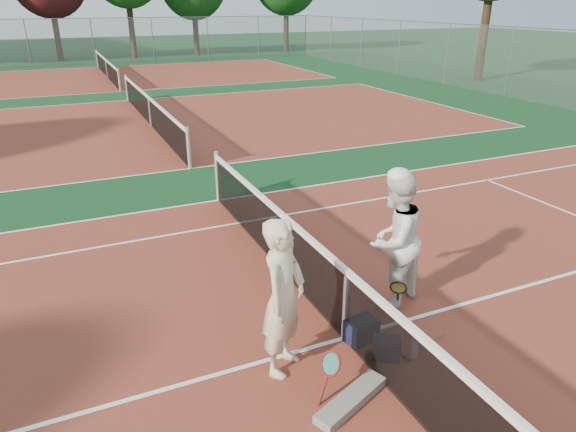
{
  "coord_description": "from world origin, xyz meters",
  "views": [
    {
      "loc": [
        -2.92,
        -4.74,
        4.04
      ],
      "look_at": [
        0.0,
        1.77,
        1.05
      ],
      "focal_mm": 32.0,
      "sensor_mm": 36.0,
      "label": 1
    }
  ],
  "objects_px": {
    "net_main": "(345,305)",
    "racket_red": "(330,375)",
    "racket_black_held": "(398,297)",
    "racket_spare": "(384,341)",
    "sports_bag_navy": "(361,331)",
    "player_a": "(283,297)",
    "player_b": "(394,240)",
    "water_bottle": "(415,346)",
    "sports_bag_purple": "(386,348)"
  },
  "relations": [
    {
      "from": "player_a",
      "to": "sports_bag_navy",
      "type": "distance_m",
      "value": 1.37
    },
    {
      "from": "player_a",
      "to": "player_b",
      "type": "height_order",
      "value": "player_b"
    },
    {
      "from": "racket_black_held",
      "to": "water_bottle",
      "type": "bearing_deg",
      "value": 18.36
    },
    {
      "from": "racket_black_held",
      "to": "sports_bag_purple",
      "type": "distance_m",
      "value": 1.0
    },
    {
      "from": "player_b",
      "to": "water_bottle",
      "type": "bearing_deg",
      "value": 48.3
    },
    {
      "from": "player_b",
      "to": "sports_bag_navy",
      "type": "bearing_deg",
      "value": 15.18
    },
    {
      "from": "net_main",
      "to": "racket_black_held",
      "type": "bearing_deg",
      "value": 11.36
    },
    {
      "from": "racket_red",
      "to": "net_main",
      "type": "bearing_deg",
      "value": 25.17
    },
    {
      "from": "player_a",
      "to": "racket_red",
      "type": "xyz_separation_m",
      "value": [
        0.27,
        -0.66,
        -0.68
      ]
    },
    {
      "from": "net_main",
      "to": "water_bottle",
      "type": "bearing_deg",
      "value": -47.24
    },
    {
      "from": "player_a",
      "to": "racket_black_held",
      "type": "height_order",
      "value": "player_a"
    },
    {
      "from": "player_b",
      "to": "water_bottle",
      "type": "height_order",
      "value": "player_b"
    },
    {
      "from": "player_a",
      "to": "sports_bag_purple",
      "type": "bearing_deg",
      "value": -59.81
    },
    {
      "from": "net_main",
      "to": "player_a",
      "type": "height_order",
      "value": "player_a"
    },
    {
      "from": "racket_black_held",
      "to": "sports_bag_purple",
      "type": "bearing_deg",
      "value": -2.84
    },
    {
      "from": "player_b",
      "to": "water_bottle",
      "type": "distance_m",
      "value": 1.51
    },
    {
      "from": "player_a",
      "to": "sports_bag_navy",
      "type": "bearing_deg",
      "value": -40.83
    },
    {
      "from": "racket_black_held",
      "to": "sports_bag_purple",
      "type": "xyz_separation_m",
      "value": [
        -0.67,
        -0.73,
        -0.14
      ]
    },
    {
      "from": "racket_red",
      "to": "sports_bag_navy",
      "type": "relative_size",
      "value": 1.39
    },
    {
      "from": "sports_bag_navy",
      "to": "racket_black_held",
      "type": "bearing_deg",
      "value": 22.57
    },
    {
      "from": "net_main",
      "to": "player_a",
      "type": "distance_m",
      "value": 1.05
    },
    {
      "from": "racket_red",
      "to": "racket_spare",
      "type": "relative_size",
      "value": 0.92
    },
    {
      "from": "racket_black_held",
      "to": "racket_spare",
      "type": "height_order",
      "value": "racket_black_held"
    },
    {
      "from": "player_a",
      "to": "water_bottle",
      "type": "relative_size",
      "value": 6.39
    },
    {
      "from": "racket_red",
      "to": "water_bottle",
      "type": "height_order",
      "value": "racket_red"
    },
    {
      "from": "racket_red",
      "to": "sports_bag_purple",
      "type": "height_order",
      "value": "racket_red"
    },
    {
      "from": "net_main",
      "to": "racket_red",
      "type": "xyz_separation_m",
      "value": [
        -0.66,
        -0.84,
        -0.23
      ]
    },
    {
      "from": "racket_red",
      "to": "racket_black_held",
      "type": "height_order",
      "value": "racket_red"
    },
    {
      "from": "sports_bag_navy",
      "to": "water_bottle",
      "type": "height_order",
      "value": "sports_bag_navy"
    },
    {
      "from": "racket_spare",
      "to": "sports_bag_navy",
      "type": "xyz_separation_m",
      "value": [
        -0.26,
        0.14,
        0.14
      ]
    },
    {
      "from": "player_b",
      "to": "sports_bag_purple",
      "type": "relative_size",
      "value": 5.97
    },
    {
      "from": "net_main",
      "to": "racket_black_held",
      "type": "relative_size",
      "value": 20.06
    },
    {
      "from": "net_main",
      "to": "water_bottle",
      "type": "relative_size",
      "value": 36.6
    },
    {
      "from": "player_a",
      "to": "racket_spare",
      "type": "bearing_deg",
      "value": -47.11
    },
    {
      "from": "player_b",
      "to": "racket_black_held",
      "type": "relative_size",
      "value": 3.59
    },
    {
      "from": "racket_spare",
      "to": "net_main",
      "type": "bearing_deg",
      "value": 50.11
    },
    {
      "from": "net_main",
      "to": "player_b",
      "type": "bearing_deg",
      "value": 26.47
    },
    {
      "from": "racket_black_held",
      "to": "water_bottle",
      "type": "relative_size",
      "value": 1.82
    },
    {
      "from": "player_b",
      "to": "racket_red",
      "type": "xyz_separation_m",
      "value": [
        -1.71,
        -1.36,
        -0.71
      ]
    },
    {
      "from": "net_main",
      "to": "racket_red",
      "type": "height_order",
      "value": "net_main"
    },
    {
      "from": "racket_spare",
      "to": "player_a",
      "type": "bearing_deg",
      "value": 78.3
    },
    {
      "from": "net_main",
      "to": "racket_spare",
      "type": "relative_size",
      "value": 18.3
    },
    {
      "from": "racket_spare",
      "to": "sports_bag_navy",
      "type": "height_order",
      "value": "sports_bag_navy"
    },
    {
      "from": "racket_black_held",
      "to": "racket_spare",
      "type": "xyz_separation_m",
      "value": [
        -0.52,
        -0.46,
        -0.26
      ]
    },
    {
      "from": "racket_spare",
      "to": "sports_bag_purple",
      "type": "bearing_deg",
      "value": 142.05
    },
    {
      "from": "player_b",
      "to": "sports_bag_purple",
      "type": "distance_m",
      "value": 1.56
    },
    {
      "from": "water_bottle",
      "to": "net_main",
      "type": "bearing_deg",
      "value": 132.76
    },
    {
      "from": "player_a",
      "to": "racket_black_held",
      "type": "xyz_separation_m",
      "value": [
        1.88,
        0.37,
        -0.69
      ]
    },
    {
      "from": "player_a",
      "to": "sports_bag_navy",
      "type": "xyz_separation_m",
      "value": [
        1.11,
        0.05,
        -0.8
      ]
    },
    {
      "from": "player_a",
      "to": "racket_black_held",
      "type": "relative_size",
      "value": 3.51
    }
  ]
}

